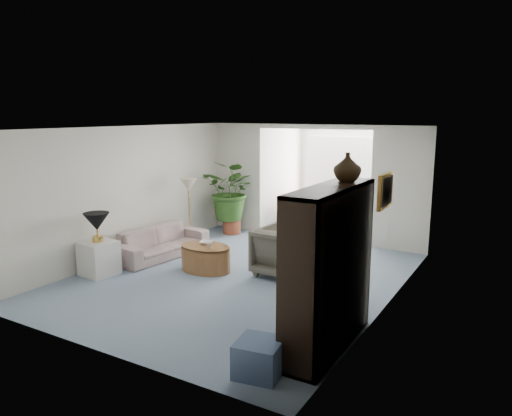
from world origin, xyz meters
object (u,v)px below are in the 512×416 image
Objects in this scene: cabinet_urn at (347,167)px; side_table_dark at (329,259)px; wingback_chair at (284,251)px; plant_pot at (232,227)px; coffee_cup at (209,246)px; framed_picture at (386,191)px; coffee_bowl at (206,243)px; sunroom_table at (338,212)px; ottoman at (259,358)px; sunroom_chair_maroon at (299,211)px; sofa at (161,242)px; floor_lamp at (188,185)px; coffee_table at (206,258)px; table_lamp at (97,222)px; end_table at (99,258)px; entertainment_cabinet at (329,269)px; sunroom_chair_blue at (357,217)px.

side_table_dark is at bearing 116.38° from cabinet_urn.
plant_pot is at bearing -37.18° from wingback_chair.
framed_picture is at bearing -0.69° from coffee_cup.
sunroom_table reaches higher than coffee_bowl.
ottoman is 7.60m from sunroom_table.
ottoman is at bearing -104.60° from cabinet_urn.
plant_pot is (-2.37, 1.98, -0.25)m from wingback_chair.
coffee_bowl is 0.29× the size of sunroom_chair_maroon.
coffee_bowl is 0.25× the size of wingback_chair.
ottoman is 0.90× the size of sunroom_table.
floor_lamp is at bearing 13.83° from sofa.
coffee_cup is at bearing -33.69° from coffee_table.
sunroom_chair_maroon is (-0.27, 4.17, -0.14)m from coffee_cup.
cabinet_urn reaches higher than coffee_cup.
sunroom_chair_maroon is (-2.13, 3.27, 0.05)m from side_table_dark.
cabinet_urn reaches higher than wingback_chair.
sunroom_chair_maroon is at bearing 75.69° from table_lamp.
plant_pot is 0.77× the size of sunroom_table.
sunroom_table is at bearing 70.75° from end_table.
side_table_dark is at bearing -74.28° from sofa.
cabinet_urn is at bearing 21.69° from sunroom_chair_maroon.
end_table is 0.64m from table_lamp.
sunroom_table is (2.07, 5.93, -0.03)m from end_table.
coffee_table is 2.16m from side_table_dark.
framed_picture reaches higher than sofa.
wingback_chair is (2.55, 0.26, 0.13)m from sofa.
wingback_chair is at bearing 112.40° from ottoman.
cabinet_urn is (4.37, 0.04, 1.81)m from end_table.
coffee_table is at bearing 146.31° from coffee_cup.
sofa is 3.99m from sunroom_chair_maroon.
coffee_table is at bearing 151.82° from entertainment_cabinet.
sunroom_chair_blue is (1.43, 3.97, -0.12)m from coffee_bowl.
floor_lamp reaches higher than coffee_table.
sunroom_chair_maroon is at bearing 123.04° from side_table_dark.
wingback_chair reaches higher than end_table.
framed_picture is 0.64× the size of sunroom_chair_maroon.
end_table is 1.46× the size of plant_pot.
sunroom_chair_maroon is (-3.05, 5.64, -0.61)m from entertainment_cabinet.
sunroom_table is (-0.68, 4.32, -0.15)m from wingback_chair.
sunroom_table is (0.63, 4.82, 0.04)m from coffee_table.
wingback_chair is 2.63× the size of cabinet_urn.
cabinet_urn is (4.37, 0.04, 1.17)m from table_lamp.
end_table is 2.62m from floor_lamp.
ottoman is 1.18× the size of plant_pot.
floor_lamp reaches higher than table_lamp.
sunroom_chair_maroon is (1.32, 5.18, 0.06)m from end_table.
cabinet_urn is at bearing -41.61° from plant_pot.
end_table is 4.73m from cabinet_urn.
end_table is 3.61m from plant_pot.
sunroom_chair_blue reaches higher than ottoman.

